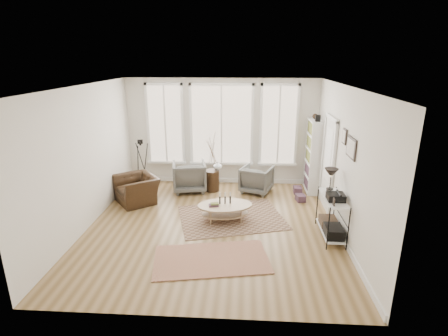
# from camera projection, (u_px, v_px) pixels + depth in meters

# --- Properties ---
(room) EXTENTS (5.50, 5.54, 2.90)m
(room) POSITION_uv_depth(u_px,v_px,m) (213.00, 161.00, 7.01)
(room) COLOR #93744A
(room) RESTS_ON ground
(bay_window) EXTENTS (4.14, 0.12, 2.24)m
(bay_window) POSITION_uv_depth(u_px,v_px,m) (222.00, 127.00, 9.51)
(bay_window) COLOR tan
(bay_window) RESTS_ON ground
(door) EXTENTS (0.09, 1.06, 2.22)m
(door) POSITION_uv_depth(u_px,v_px,m) (328.00, 162.00, 8.02)
(door) COLOR silver
(door) RESTS_ON ground
(bookcase) EXTENTS (0.31, 0.85, 2.06)m
(bookcase) POSITION_uv_depth(u_px,v_px,m) (313.00, 156.00, 9.10)
(bookcase) COLOR white
(bookcase) RESTS_ON ground
(low_shelf) EXTENTS (0.38, 1.08, 1.30)m
(low_shelf) POSITION_uv_depth(u_px,v_px,m) (332.00, 212.00, 6.84)
(low_shelf) COLOR white
(low_shelf) RESTS_ON ground
(wall_art) EXTENTS (0.04, 0.88, 0.44)m
(wall_art) POSITION_uv_depth(u_px,v_px,m) (349.00, 145.00, 6.44)
(wall_art) COLOR black
(wall_art) RESTS_ON ground
(rug_main) EXTENTS (2.60, 2.21, 0.01)m
(rug_main) POSITION_uv_depth(u_px,v_px,m) (231.00, 217.00, 7.79)
(rug_main) COLOR brown
(rug_main) RESTS_ON ground
(rug_runner) EXTENTS (2.17, 1.45, 0.01)m
(rug_runner) POSITION_uv_depth(u_px,v_px,m) (211.00, 259.00, 6.17)
(rug_runner) COLOR brown
(rug_runner) RESTS_ON ground
(coffee_table) EXTENTS (1.30, 0.95, 0.54)m
(coffee_table) POSITION_uv_depth(u_px,v_px,m) (225.00, 208.00, 7.58)
(coffee_table) COLOR tan
(coffee_table) RESTS_ON ground
(armchair_left) EXTENTS (1.00, 1.02, 0.80)m
(armchair_left) POSITION_uv_depth(u_px,v_px,m) (189.00, 176.00, 9.27)
(armchair_left) COLOR #5E5E59
(armchair_left) RESTS_ON ground
(armchair_right) EXTENTS (0.97, 0.98, 0.70)m
(armchair_right) POSITION_uv_depth(u_px,v_px,m) (257.00, 179.00, 9.19)
(armchair_right) COLOR #5E5E59
(armchair_right) RESTS_ON ground
(side_table) EXTENTS (0.37, 0.37, 1.57)m
(side_table) POSITION_uv_depth(u_px,v_px,m) (212.00, 164.00, 9.15)
(side_table) COLOR #322113
(side_table) RESTS_ON ground
(vase) EXTENTS (0.24, 0.24, 0.23)m
(vase) POSITION_uv_depth(u_px,v_px,m) (218.00, 166.00, 9.25)
(vase) COLOR silver
(vase) RESTS_ON side_table
(accent_chair) EXTENTS (1.33, 1.31, 0.65)m
(accent_chair) POSITION_uv_depth(u_px,v_px,m) (137.00, 189.00, 8.56)
(accent_chair) COLOR #322113
(accent_chair) RESTS_ON ground
(tripod_camera) EXTENTS (0.48, 0.48, 1.36)m
(tripod_camera) POSITION_uv_depth(u_px,v_px,m) (142.00, 167.00, 9.31)
(tripod_camera) COLOR black
(tripod_camera) RESTS_ON ground
(book_stack_near) EXTENTS (0.21, 0.27, 0.17)m
(book_stack_near) POSITION_uv_depth(u_px,v_px,m) (298.00, 190.00, 9.16)
(book_stack_near) COLOR maroon
(book_stack_near) RESTS_ON ground
(book_stack_far) EXTENTS (0.25, 0.29, 0.17)m
(book_stack_far) POSITION_uv_depth(u_px,v_px,m) (300.00, 198.00, 8.66)
(book_stack_far) COLOR maroon
(book_stack_far) RESTS_ON ground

